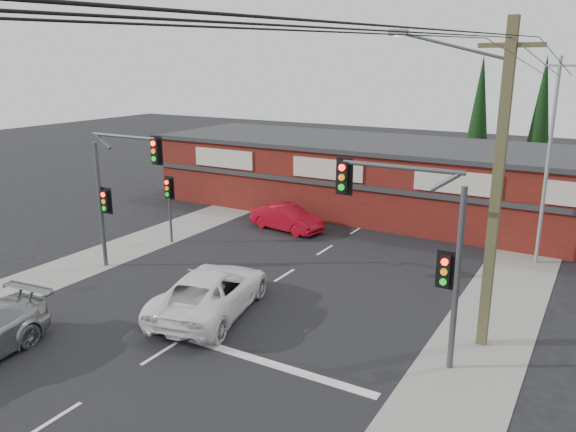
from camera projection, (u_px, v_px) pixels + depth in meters
The scene contains 17 objects.
ground at pixel (213, 320), 19.67m from camera, with size 120.00×120.00×0.00m, color black.
road_strip at pixel (285, 275), 23.83m from camera, with size 14.00×70.00×0.01m, color black.
verge_left at pixel (138, 243), 27.95m from camera, with size 3.00×70.00×0.02m, color gray.
verge_right at pixel (493, 319), 19.72m from camera, with size 3.00×70.00×0.02m, color gray.
stop_line at pixel (276, 365), 16.72m from camera, with size 6.50×0.35×0.01m, color silver.
white_suv at pixel (211, 291), 20.08m from camera, with size 2.70×5.85×1.63m, color white.
red_sedan at pixel (287, 218), 30.03m from camera, with size 1.45×4.15×1.37m, color #9D0918.
lane_dashes at pixel (260, 291), 22.19m from camera, with size 0.12×43.65×0.01m.
shop_building at pixel (372, 176), 33.74m from camera, with size 27.30×8.40×4.22m.
conifer_near at pixel (479, 114), 36.53m from camera, with size 1.80×1.80×9.25m.
conifer_far at pixel (541, 114), 36.50m from camera, with size 1.80×1.80×9.25m.
traffic_mast_left at pixel (116, 181), 23.41m from camera, with size 3.77×0.27×5.97m.
traffic_mast_right at pixel (420, 235), 16.13m from camera, with size 3.96×0.27×5.97m.
pedestal_signal at pixel (169, 196), 27.52m from camera, with size 0.55×0.27×3.38m.
utility_pole at pixel (493, 179), 16.67m from camera, with size 4.38×0.59×10.00m.
steel_pole at pixel (548, 160), 24.06m from camera, with size 1.20×0.16×9.00m.
power_lines at pixel (462, 47), 11.11m from camera, with size 2.01×29.00×1.22m.
Camera 1 is at (11.31, -14.24, 8.75)m, focal length 35.00 mm.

